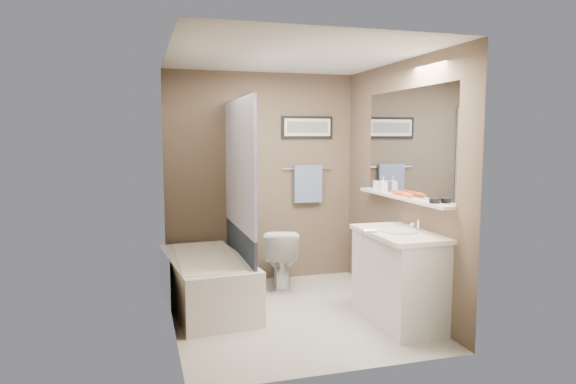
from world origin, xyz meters
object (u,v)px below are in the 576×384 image
object	(u,v)px
toilet	(281,258)
vanity	(399,280)
candle_bowl_near	(434,201)
soap_bottle	(383,184)
bathtub	(207,282)
hair_brush_back	(399,193)
glass_jar	(377,185)
hair_brush_front	(407,195)

from	to	relation	value
toilet	vanity	bearing A→B (deg)	132.39
candle_bowl_near	soap_bottle	bearing A→B (deg)	90.00
bathtub	candle_bowl_near	bearing A→B (deg)	-38.91
toilet	hair_brush_back	bearing A→B (deg)	147.38
hair_brush_back	glass_jar	size ratio (longest dim) A/B	2.20
candle_bowl_near	hair_brush_front	distance (m)	0.47
candle_bowl_near	hair_brush_front	xyz separation A→B (m)	(0.00, 0.47, 0.00)
soap_bottle	bathtub	bearing A→B (deg)	173.36
glass_jar	toilet	bearing A→B (deg)	151.45
candle_bowl_near	vanity	bearing A→B (deg)	128.22
bathtub	toilet	xyz separation A→B (m)	(0.88, 0.43, 0.08)
candle_bowl_near	hair_brush_back	xyz separation A→B (m)	(0.00, 0.62, 0.00)
soap_bottle	candle_bowl_near	bearing A→B (deg)	-90.00
glass_jar	vanity	bearing A→B (deg)	-102.12
bathtub	hair_brush_back	world-z (taller)	hair_brush_back
vanity	hair_brush_back	xyz separation A→B (m)	(0.19, 0.38, 0.74)
vanity	glass_jar	distance (m)	1.17
vanity	candle_bowl_near	distance (m)	0.79
hair_brush_back	soap_bottle	size ratio (longest dim) A/B	1.45
glass_jar	soap_bottle	distance (m)	0.15
vanity	candle_bowl_near	bearing A→B (deg)	-54.17
toilet	glass_jar	size ratio (longest dim) A/B	6.67
vanity	bathtub	bearing A→B (deg)	147.64
toilet	glass_jar	bearing A→B (deg)	165.79
bathtub	hair_brush_front	size ratio (longest dim) A/B	6.82
toilet	vanity	world-z (taller)	vanity
bathtub	vanity	distance (m)	1.85
bathtub	soap_bottle	size ratio (longest dim) A/B	9.90
toilet	soap_bottle	size ratio (longest dim) A/B	4.40
hair_brush_front	glass_jar	xyz separation A→B (m)	(0.00, 0.63, 0.03)
vanity	soap_bottle	bearing A→B (deg)	73.10
vanity	glass_jar	world-z (taller)	glass_jar
vanity	soap_bottle	distance (m)	1.08
bathtub	hair_brush_back	xyz separation A→B (m)	(1.79, -0.54, 0.89)
bathtub	glass_jar	xyz separation A→B (m)	(1.79, -0.06, 0.92)
vanity	candle_bowl_near	world-z (taller)	candle_bowl_near
hair_brush_front	soap_bottle	xyz separation A→B (m)	(0.00, 0.48, 0.05)
bathtub	soap_bottle	distance (m)	2.03
toilet	hair_brush_back	xyz separation A→B (m)	(0.91, -0.97, 0.80)
glass_jar	hair_brush_back	bearing A→B (deg)	-90.00
candle_bowl_near	glass_jar	bearing A→B (deg)	90.00
candle_bowl_near	glass_jar	distance (m)	1.10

